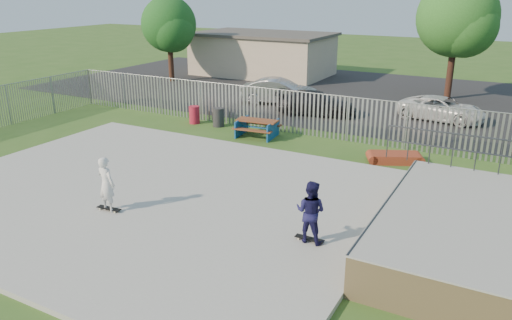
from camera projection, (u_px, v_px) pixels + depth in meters
The scene contains 19 objects.
ground at pixel (151, 195), 16.48m from camera, with size 120.00×120.00×0.00m, color #345A1F.
concrete_slab at pixel (151, 193), 16.45m from camera, with size 15.00×12.00×0.15m, color #A4A49F.
quarter_pipe at pixel (464, 231), 12.86m from camera, with size 5.50×7.05×2.19m.
fence at pixel (246, 136), 19.50m from camera, with size 26.04×16.02×2.00m.
picnic_table at pixel (257, 128), 22.82m from camera, with size 2.02×1.72×0.79m.
funbox at pixel (395, 158), 19.54m from camera, with size 2.00×1.57×0.36m.
trash_bin_red at pixel (194, 115), 25.03m from camera, with size 0.53×0.53×0.88m, color #A7192F.
trash_bin_grey at pixel (218, 117), 24.48m from camera, with size 0.55×0.55×0.92m, color #2A292C.
parking_lot at pixel (343, 93), 32.23m from camera, with size 40.00×18.00×0.02m, color black.
car_silver at pixel (279, 91), 29.06m from camera, with size 1.55×4.43×1.46m, color #AAA9AE.
car_dark at pixel (316, 103), 26.61m from camera, with size 1.74×4.29×1.25m, color black.
car_white at pixel (442, 109), 25.49m from camera, with size 1.99×4.31×1.20m, color silver.
building at pixel (263, 54), 38.64m from camera, with size 10.40×6.40×3.20m.
tree_left at pixel (169, 24), 35.09m from camera, with size 3.87×3.87×5.96m.
tree_mid at pixel (457, 17), 29.09m from camera, with size 4.66×4.66×7.18m.
skateboard_a at pixel (309, 239), 13.21m from camera, with size 0.80×0.20×0.08m.
skateboard_b at pixel (109, 209), 15.01m from camera, with size 0.81×0.26×0.08m.
skater_navy at pixel (311, 212), 12.94m from camera, with size 0.82×0.64×1.69m, color #161441.
skater_white at pixel (106, 184), 14.75m from camera, with size 0.62×0.41×1.69m, color silver.
Camera 1 is at (10.31, -11.67, 6.52)m, focal length 35.00 mm.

